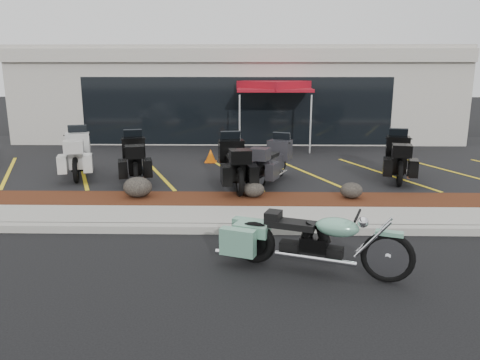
{
  "coord_description": "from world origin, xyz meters",
  "views": [
    {
      "loc": [
        0.5,
        -7.74,
        3.14
      ],
      "look_at": [
        0.33,
        1.2,
        0.99
      ],
      "focal_mm": 35.0,
      "sensor_mm": 36.0,
      "label": 1
    }
  ],
  "objects_px": {
    "touring_white": "(79,148)",
    "popup_canopy": "(274,87)",
    "hero_cruiser": "(388,250)",
    "traffic_cone": "(211,156)"
  },
  "relations": [
    {
      "from": "touring_white",
      "to": "traffic_cone",
      "type": "height_order",
      "value": "touring_white"
    },
    {
      "from": "touring_white",
      "to": "popup_canopy",
      "type": "relative_size",
      "value": 0.68
    },
    {
      "from": "hero_cruiser",
      "to": "traffic_cone",
      "type": "distance_m",
      "value": 9.03
    },
    {
      "from": "hero_cruiser",
      "to": "popup_canopy",
      "type": "relative_size",
      "value": 0.87
    },
    {
      "from": "touring_white",
      "to": "traffic_cone",
      "type": "bearing_deg",
      "value": -88.03
    },
    {
      "from": "popup_canopy",
      "to": "touring_white",
      "type": "bearing_deg",
      "value": -163.18
    },
    {
      "from": "traffic_cone",
      "to": "popup_canopy",
      "type": "distance_m",
      "value": 4.22
    },
    {
      "from": "hero_cruiser",
      "to": "traffic_cone",
      "type": "relative_size",
      "value": 6.95
    },
    {
      "from": "hero_cruiser",
      "to": "touring_white",
      "type": "bearing_deg",
      "value": 154.89
    },
    {
      "from": "touring_white",
      "to": "traffic_cone",
      "type": "distance_m",
      "value": 4.05
    }
  ]
}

